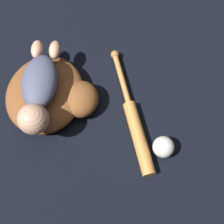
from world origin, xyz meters
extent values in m
plane|color=black|center=(0.00, 0.00, 0.00)|extent=(6.00, 6.00, 0.00)
ellipsoid|color=brown|center=(0.03, -0.02, 0.05)|extent=(0.33, 0.29, 0.09)
ellipsoid|color=brown|center=(0.04, 0.10, 0.05)|extent=(0.15, 0.13, 0.09)
ellipsoid|color=#4C516B|center=(0.03, -0.02, 0.13)|extent=(0.20, 0.13, 0.08)
sphere|color=tan|center=(0.16, -0.02, 0.14)|extent=(0.10, 0.10, 0.10)
ellipsoid|color=tan|center=(-0.11, 0.00, 0.11)|extent=(0.07, 0.04, 0.04)
ellipsoid|color=tan|center=(-0.11, -0.06, 0.11)|extent=(0.07, 0.04, 0.04)
cylinder|color=#C6843D|center=(0.15, 0.31, 0.02)|extent=(0.26, 0.12, 0.04)
cylinder|color=#C6843D|center=(-0.07, 0.24, 0.02)|extent=(0.21, 0.09, 0.02)
sphere|color=#A97034|center=(-0.17, 0.21, 0.02)|extent=(0.03, 0.03, 0.03)
sphere|color=silver|center=(0.18, 0.40, 0.04)|extent=(0.07, 0.07, 0.07)
camera|label=1|loc=(0.50, 0.25, 1.02)|focal=50.00mm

